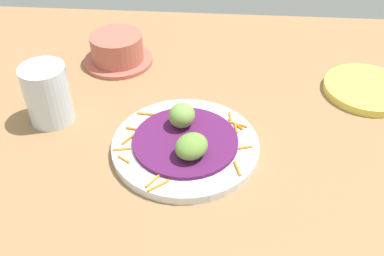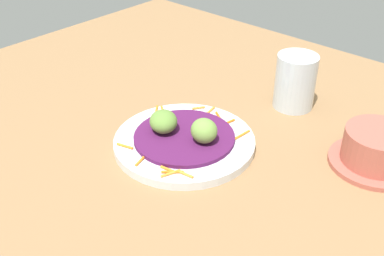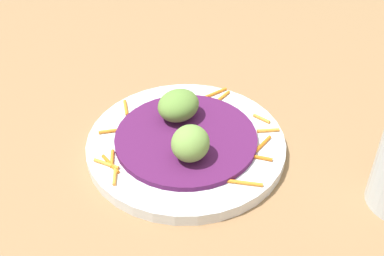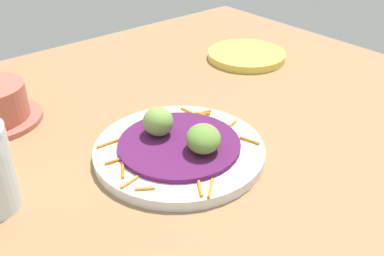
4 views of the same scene
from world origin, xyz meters
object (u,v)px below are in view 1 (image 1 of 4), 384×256
Objects in this scene: guac_scoop_center at (182,115)px; guac_scoop_left at (189,146)px; main_plate at (185,146)px; terracotta_bowl at (117,50)px; water_glass at (47,94)px; side_plate_small at (367,89)px.

guac_scoop_left is at bearing -166.57° from guac_scoop_center.
main_plate is at bearing -166.57° from guac_scoop_center.
guac_scoop_left is (-3.50, -0.84, 3.13)cm from main_plate.
main_plate is 30.14cm from terracotta_bowl.
water_glass is (9.65, 24.34, 1.27)cm from guac_scoop_left.
guac_scoop_center is 36.40cm from side_plate_small.
guac_scoop_center reaches higher than main_plate.
side_plate_small is at bearing -65.84° from guac_scoop_center.
main_plate is 1.48× the size of side_plate_small.
water_glass reaches higher than guac_scoop_center.
guac_scoop_left reaches higher than side_plate_small.
water_glass is at bearing 68.36° from guac_scoop_left.
water_glass is at bearing 158.82° from terracotta_bowl.
guac_scoop_left is at bearing -111.64° from water_glass.
water_glass reaches higher than main_plate.
guac_scoop_left is at bearing -166.57° from main_plate.
guac_scoop_left reaches higher than main_plate.
side_plate_small is at bearing -77.66° from water_glass.
water_glass is (-19.29, 7.47, 2.34)cm from terracotta_bowl.
main_plate is 4.78cm from guac_scoop_left.
water_glass is (-12.19, 55.73, 4.40)cm from side_plate_small.
terracotta_bowl is (25.44, 16.03, 2.07)cm from main_plate.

